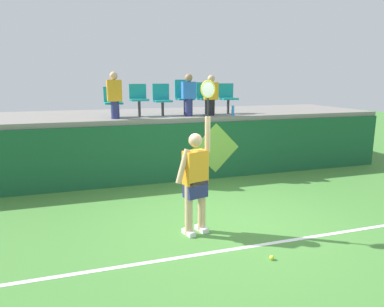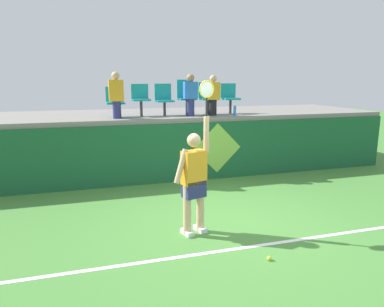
{
  "view_description": "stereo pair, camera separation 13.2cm",
  "coord_description": "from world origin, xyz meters",
  "px_view_note": "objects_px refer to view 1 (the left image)",
  "views": [
    {
      "loc": [
        -2.38,
        -5.43,
        2.53
      ],
      "look_at": [
        -0.32,
        1.01,
        1.09
      ],
      "focal_mm": 33.18,
      "sensor_mm": 36.0,
      "label": 1
    },
    {
      "loc": [
        -2.25,
        -5.46,
        2.53
      ],
      "look_at": [
        -0.32,
        1.01,
        1.09
      ],
      "focal_mm": 33.18,
      "sensor_mm": 36.0,
      "label": 2
    }
  ],
  "objects_px": {
    "tennis_player": "(196,178)",
    "spectator_1": "(211,95)",
    "tennis_ball": "(272,258)",
    "spectator_0": "(114,94)",
    "water_bottle": "(233,111)",
    "stadium_chair_5": "(227,96)",
    "stadium_chair_0": "(113,100)",
    "stadium_chair_3": "(184,95)",
    "spectator_2": "(189,94)",
    "stadium_chair_1": "(139,98)",
    "stadium_chair_4": "(205,96)",
    "stadium_chair_2": "(162,98)"
  },
  "relations": [
    {
      "from": "stadium_chair_3",
      "to": "stadium_chair_5",
      "type": "relative_size",
      "value": 1.13
    },
    {
      "from": "stadium_chair_4",
      "to": "spectator_0",
      "type": "bearing_deg",
      "value": -170.31
    },
    {
      "from": "spectator_2",
      "to": "stadium_chair_2",
      "type": "bearing_deg",
      "value": 145.54
    },
    {
      "from": "stadium_chair_0",
      "to": "stadium_chair_3",
      "type": "xyz_separation_m",
      "value": [
        1.85,
        0.01,
        0.1
      ]
    },
    {
      "from": "stadium_chair_0",
      "to": "spectator_1",
      "type": "xyz_separation_m",
      "value": [
        2.45,
        -0.43,
        0.12
      ]
    },
    {
      "from": "tennis_ball",
      "to": "water_bottle",
      "type": "height_order",
      "value": "water_bottle"
    },
    {
      "from": "stadium_chair_1",
      "to": "stadium_chair_5",
      "type": "distance_m",
      "value": 2.45
    },
    {
      "from": "stadium_chair_4",
      "to": "stadium_chair_2",
      "type": "bearing_deg",
      "value": 179.93
    },
    {
      "from": "tennis_player",
      "to": "tennis_ball",
      "type": "relative_size",
      "value": 37.91
    },
    {
      "from": "tennis_player",
      "to": "spectator_1",
      "type": "distance_m",
      "value": 3.94
    },
    {
      "from": "stadium_chair_1",
      "to": "spectator_2",
      "type": "xyz_separation_m",
      "value": [
        1.21,
        -0.41,
        0.08
      ]
    },
    {
      "from": "stadium_chair_3",
      "to": "stadium_chair_4",
      "type": "bearing_deg",
      "value": -0.63
    },
    {
      "from": "tennis_ball",
      "to": "spectator_0",
      "type": "relative_size",
      "value": 0.06
    },
    {
      "from": "tennis_player",
      "to": "water_bottle",
      "type": "xyz_separation_m",
      "value": [
        2.09,
        3.24,
        0.76
      ]
    },
    {
      "from": "water_bottle",
      "to": "stadium_chair_5",
      "type": "distance_m",
      "value": 0.71
    },
    {
      "from": "stadium_chair_1",
      "to": "spectator_2",
      "type": "bearing_deg",
      "value": -18.63
    },
    {
      "from": "stadium_chair_4",
      "to": "water_bottle",
      "type": "bearing_deg",
      "value": -49.31
    },
    {
      "from": "stadium_chair_2",
      "to": "stadium_chair_0",
      "type": "bearing_deg",
      "value": -179.81
    },
    {
      "from": "spectator_0",
      "to": "spectator_1",
      "type": "distance_m",
      "value": 2.45
    },
    {
      "from": "tennis_player",
      "to": "stadium_chair_1",
      "type": "height_order",
      "value": "tennis_player"
    },
    {
      "from": "spectator_0",
      "to": "spectator_2",
      "type": "height_order",
      "value": "spectator_0"
    },
    {
      "from": "tennis_player",
      "to": "stadium_chair_2",
      "type": "bearing_deg",
      "value": 84.85
    },
    {
      "from": "water_bottle",
      "to": "stadium_chair_5",
      "type": "xyz_separation_m",
      "value": [
        0.1,
        0.62,
        0.33
      ]
    },
    {
      "from": "tennis_ball",
      "to": "spectator_2",
      "type": "bearing_deg",
      "value": 87.52
    },
    {
      "from": "water_bottle",
      "to": "stadium_chair_1",
      "type": "bearing_deg",
      "value": 165.17
    },
    {
      "from": "stadium_chair_1",
      "to": "stadium_chair_3",
      "type": "relative_size",
      "value": 0.89
    },
    {
      "from": "stadium_chair_4",
      "to": "spectator_0",
      "type": "xyz_separation_m",
      "value": [
        -2.45,
        -0.42,
        0.09
      ]
    },
    {
      "from": "stadium_chair_4",
      "to": "stadium_chair_0",
      "type": "bearing_deg",
      "value": -179.94
    },
    {
      "from": "stadium_chair_2",
      "to": "tennis_player",
      "type": "bearing_deg",
      "value": -95.15
    },
    {
      "from": "tennis_player",
      "to": "tennis_ball",
      "type": "xyz_separation_m",
      "value": [
        0.75,
        -1.19,
        -0.91
      ]
    },
    {
      "from": "stadium_chair_5",
      "to": "tennis_player",
      "type": "bearing_deg",
      "value": -119.59
    },
    {
      "from": "spectator_0",
      "to": "stadium_chair_4",
      "type": "bearing_deg",
      "value": 9.69
    },
    {
      "from": "stadium_chair_2",
      "to": "stadium_chair_4",
      "type": "height_order",
      "value": "stadium_chair_4"
    },
    {
      "from": "stadium_chair_4",
      "to": "spectator_1",
      "type": "xyz_separation_m",
      "value": [
        -0.0,
        -0.43,
        0.06
      ]
    },
    {
      "from": "stadium_chair_4",
      "to": "stadium_chair_5",
      "type": "relative_size",
      "value": 1.04
    },
    {
      "from": "tennis_player",
      "to": "water_bottle",
      "type": "height_order",
      "value": "tennis_player"
    },
    {
      "from": "water_bottle",
      "to": "stadium_chair_4",
      "type": "bearing_deg",
      "value": 130.69
    },
    {
      "from": "stadium_chair_3",
      "to": "stadium_chair_4",
      "type": "relative_size",
      "value": 1.08
    },
    {
      "from": "stadium_chair_4",
      "to": "spectator_2",
      "type": "xyz_separation_m",
      "value": [
        -0.6,
        -0.41,
        0.07
      ]
    },
    {
      "from": "stadium_chair_3",
      "to": "spectator_0",
      "type": "xyz_separation_m",
      "value": [
        -1.85,
        -0.42,
        0.07
      ]
    },
    {
      "from": "tennis_ball",
      "to": "stadium_chair_2",
      "type": "bearing_deg",
      "value": 94.55
    },
    {
      "from": "stadium_chair_3",
      "to": "spectator_2",
      "type": "relative_size",
      "value": 0.86
    },
    {
      "from": "stadium_chair_3",
      "to": "spectator_0",
      "type": "height_order",
      "value": "spectator_0"
    },
    {
      "from": "spectator_2",
      "to": "stadium_chair_1",
      "type": "bearing_deg",
      "value": 161.37
    },
    {
      "from": "stadium_chair_1",
      "to": "stadium_chair_2",
      "type": "height_order",
      "value": "stadium_chair_2"
    },
    {
      "from": "water_bottle",
      "to": "stadium_chair_4",
      "type": "relative_size",
      "value": 0.31
    },
    {
      "from": "stadium_chair_5",
      "to": "stadium_chair_3",
      "type": "bearing_deg",
      "value": 179.59
    },
    {
      "from": "stadium_chair_0",
      "to": "stadium_chair_3",
      "type": "distance_m",
      "value": 1.85
    },
    {
      "from": "tennis_ball",
      "to": "stadium_chair_1",
      "type": "xyz_separation_m",
      "value": [
        -1.01,
        5.05,
        2.02
      ]
    },
    {
      "from": "stadium_chair_2",
      "to": "spectator_1",
      "type": "distance_m",
      "value": 1.28
    }
  ]
}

